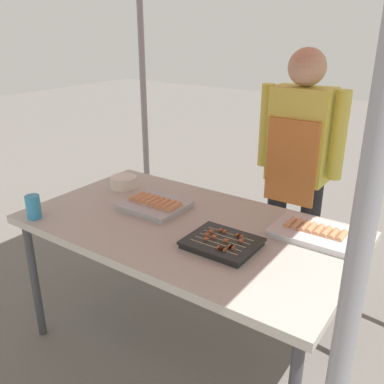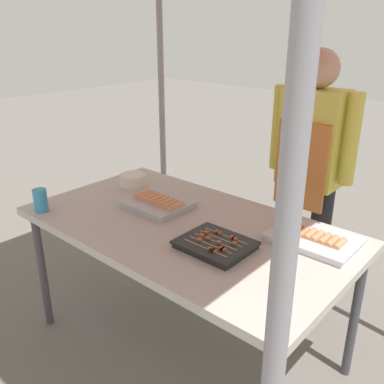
{
  "view_description": "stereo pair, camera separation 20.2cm",
  "coord_description": "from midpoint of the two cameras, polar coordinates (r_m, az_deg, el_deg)",
  "views": [
    {
      "loc": [
        1.08,
        -1.49,
        1.65
      ],
      "look_at": [
        0.0,
        0.05,
        0.9
      ],
      "focal_mm": 39.19,
      "sensor_mm": 36.0,
      "label": 1
    },
    {
      "loc": [
        1.24,
        -1.36,
        1.65
      ],
      "look_at": [
        0.0,
        0.05,
        0.9
      ],
      "focal_mm": 39.19,
      "sensor_mm": 36.0,
      "label": 2
    }
  ],
  "objects": [
    {
      "name": "stall_table",
      "position": [
        2.07,
        -3.61,
        -5.71
      ],
      "size": [
        1.6,
        0.9,
        0.75
      ],
      "color": "#B7B2A8",
      "rests_on": "ground"
    },
    {
      "name": "condiment_bowl",
      "position": [
        2.52,
        -11.55,
        1.27
      ],
      "size": [
        0.15,
        0.15,
        0.07
      ],
      "primitive_type": "cylinder",
      "color": "silver",
      "rests_on": "stall_table"
    },
    {
      "name": "tray_pork_links",
      "position": [
        1.96,
        13.56,
        -5.47
      ],
      "size": [
        0.38,
        0.27,
        0.05
      ],
      "color": "silver",
      "rests_on": "stall_table"
    },
    {
      "name": "vendor_woman",
      "position": [
        2.54,
        12.03,
        4.29
      ],
      "size": [
        0.52,
        0.23,
        1.54
      ],
      "rotation": [
        0.0,
        0.0,
        3.14
      ],
      "color": "black",
      "rests_on": "ground"
    },
    {
      "name": "drink_cup_near_edge",
      "position": [
        2.25,
        -23.23,
        -1.94
      ],
      "size": [
        0.07,
        0.07,
        0.12
      ],
      "primitive_type": "cylinder",
      "color": "#338CBF",
      "rests_on": "stall_table"
    },
    {
      "name": "ground_plane",
      "position": [
        2.46,
        -3.21,
        -20.26
      ],
      "size": [
        18.0,
        18.0,
        0.0
      ],
      "primitive_type": "plane",
      "color": "#66605B"
    },
    {
      "name": "tray_meat_skewers",
      "position": [
        1.83,
        0.96,
        -7.05
      ],
      "size": [
        0.3,
        0.25,
        0.04
      ],
      "color": "black",
      "rests_on": "stall_table"
    },
    {
      "name": "tray_grilled_sausages",
      "position": [
        2.22,
        -7.66,
        -1.75
      ],
      "size": [
        0.32,
        0.28,
        0.05
      ],
      "color": "#ADADB2",
      "rests_on": "stall_table"
    }
  ]
}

